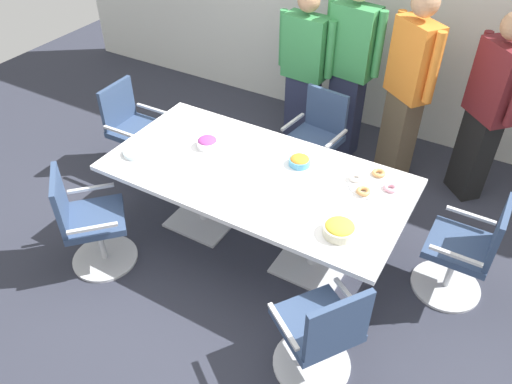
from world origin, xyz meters
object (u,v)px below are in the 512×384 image
at_px(person_standing_2, 408,86).
at_px(snack_bowl_chips_yellow, 340,229).
at_px(snack_bowl_chips_orange, 300,161).
at_px(snack_bowl_candy_mix, 207,142).
at_px(donut_platter, 372,184).
at_px(office_chair_2, 320,335).
at_px(office_chair_0, 134,133).
at_px(person_standing_3, 488,108).
at_px(office_chair_4, 316,143).
at_px(office_chair_1, 89,225).
at_px(plate_stack, 137,152).
at_px(person_standing_0, 304,70).
at_px(conference_table, 256,185).
at_px(person_standing_1, 350,67).
at_px(office_chair_3, 465,254).

relative_size(person_standing_2, snack_bowl_chips_yellow, 8.20).
distance_m(snack_bowl_chips_orange, snack_bowl_candy_mix, 0.80).
bearing_deg(donut_platter, office_chair_2, -83.13).
relative_size(office_chair_0, person_standing_3, 0.51).
height_order(office_chair_4, snack_bowl_candy_mix, office_chair_4).
relative_size(person_standing_2, donut_platter, 4.86).
relative_size(office_chair_1, snack_bowl_chips_yellow, 4.02).
bearing_deg(office_chair_1, person_standing_2, 99.08).
xyz_separation_m(office_chair_0, office_chair_2, (2.61, -1.23, 0.00)).
height_order(office_chair_1, plate_stack, office_chair_1).
distance_m(donut_platter, plate_stack, 1.92).
relative_size(person_standing_0, plate_stack, 7.27).
height_order(conference_table, office_chair_4, office_chair_4).
height_order(office_chair_4, snack_bowl_chips_orange, office_chair_4).
bearing_deg(snack_bowl_candy_mix, person_standing_2, 50.01).
bearing_deg(office_chair_0, person_standing_2, 117.21).
xyz_separation_m(office_chair_0, snack_bowl_chips_yellow, (2.46, -0.66, 0.39)).
distance_m(person_standing_1, person_standing_3, 1.33).
distance_m(office_chair_1, person_standing_1, 2.87).
distance_m(person_standing_2, person_standing_3, 0.71).
distance_m(office_chair_3, donut_platter, 0.86).
relative_size(office_chair_1, plate_stack, 3.95).
xyz_separation_m(snack_bowl_candy_mix, plate_stack, (-0.44, -0.38, -0.03)).
distance_m(person_standing_0, snack_bowl_candy_mix, 1.51).
bearing_deg(person_standing_3, snack_bowl_chips_yellow, 118.40).
distance_m(person_standing_3, snack_bowl_candy_mix, 2.47).
bearing_deg(person_standing_2, plate_stack, 84.19).
xyz_separation_m(office_chair_2, snack_bowl_chips_yellow, (-0.15, 0.57, 0.39)).
relative_size(person_standing_0, snack_bowl_chips_orange, 9.70).
bearing_deg(snack_bowl_chips_orange, plate_stack, -156.26).
relative_size(person_standing_0, snack_bowl_candy_mix, 9.29).
bearing_deg(snack_bowl_chips_yellow, office_chair_4, 119.66).
xyz_separation_m(person_standing_1, snack_bowl_chips_yellow, (0.76, -2.02, -0.17)).
bearing_deg(person_standing_1, office_chair_4, 93.28).
height_order(office_chair_1, donut_platter, office_chair_1).
bearing_deg(snack_bowl_candy_mix, conference_table, -11.28).
bearing_deg(plate_stack, person_standing_1, 61.85).
bearing_deg(snack_bowl_chips_orange, snack_bowl_candy_mix, -168.53).
height_order(office_chair_2, donut_platter, office_chair_2).
bearing_deg(donut_platter, person_standing_0, 133.11).
height_order(office_chair_1, person_standing_0, person_standing_0).
relative_size(office_chair_3, person_standing_1, 0.49).
bearing_deg(person_standing_1, conference_table, 95.04).
xyz_separation_m(conference_table, snack_bowl_candy_mix, (-0.54, 0.11, 0.17)).
bearing_deg(person_standing_3, office_chair_1, 90.43).
bearing_deg(person_standing_2, person_standing_0, 34.81).
distance_m(person_standing_2, snack_bowl_chips_orange, 1.40).
height_order(office_chair_0, office_chair_4, same).
bearing_deg(donut_platter, person_standing_1, 118.89).
bearing_deg(conference_table, person_standing_3, 49.25).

